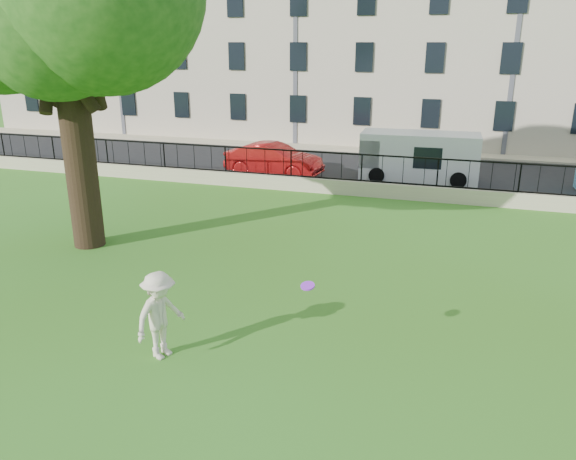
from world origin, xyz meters
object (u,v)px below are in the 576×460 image
(white_van, at_px, (419,157))
(red_sedan, at_px, (274,160))
(frisbee, at_px, (308,286))
(man, at_px, (160,315))

(white_van, bearing_deg, red_sedan, -173.49)
(red_sedan, height_order, white_van, white_van)
(white_van, bearing_deg, frisbee, -94.57)
(red_sedan, bearing_deg, white_van, -75.67)
(man, relative_size, frisbee, 6.72)
(frisbee, distance_m, white_van, 16.36)
(white_van, bearing_deg, man, -103.88)
(man, bearing_deg, red_sedan, 29.23)
(red_sedan, xyz_separation_m, white_van, (6.59, 1.00, 0.33))
(red_sedan, distance_m, white_van, 6.67)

